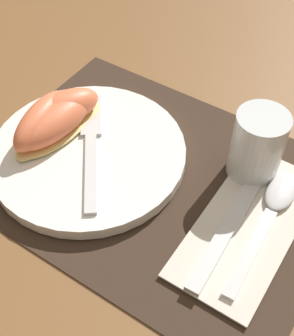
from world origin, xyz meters
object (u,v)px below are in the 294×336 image
object	(u,v)px
plate	(88,153)
fork	(91,140)
knife	(232,220)
citrus_wedge_2	(42,122)
juice_glass	(257,148)
citrus_wedge_0	(64,110)
citrus_wedge_1	(56,122)
spoon	(274,206)

from	to	relation	value
plate	fork	distance (m)	0.02
plate	knife	bearing A→B (deg)	2.90
fork	citrus_wedge_2	xyz separation A→B (m)	(-0.06, -0.02, 0.02)
plate	juice_glass	size ratio (longest dim) A/B	2.75
citrus_wedge_0	citrus_wedge_2	size ratio (longest dim) A/B	0.94
fork	citrus_wedge_1	distance (m)	0.05
spoon	citrus_wedge_2	size ratio (longest dim) A/B	1.55
plate	citrus_wedge_0	xyz separation A→B (m)	(-0.06, 0.03, 0.03)
fork	citrus_wedge_2	world-z (taller)	citrus_wedge_2
juice_glass	citrus_wedge_2	bearing A→B (deg)	-157.37
spoon	fork	world-z (taller)	fork
citrus_wedge_0	citrus_wedge_2	world-z (taller)	citrus_wedge_2
spoon	citrus_wedge_0	bearing A→B (deg)	-174.67
citrus_wedge_2	citrus_wedge_0	bearing A→B (deg)	77.36
juice_glass	citrus_wedge_1	distance (m)	0.25
knife	spoon	size ratio (longest dim) A/B	1.16
juice_glass	knife	size ratio (longest dim) A/B	0.41
juice_glass	citrus_wedge_1	xyz separation A→B (m)	(-0.23, -0.09, -0.01)
citrus_wedge_0	knife	bearing A→B (deg)	-3.43
juice_glass	spoon	size ratio (longest dim) A/B	0.48
citrus_wedge_1	citrus_wedge_0	bearing A→B (deg)	103.09
citrus_wedge_1	fork	bearing A→B (deg)	11.70
plate	knife	size ratio (longest dim) A/B	1.14
knife	citrus_wedge_0	size ratio (longest dim) A/B	1.92
plate	juice_glass	xyz separation A→B (m)	(0.18, 0.09, 0.03)
citrus_wedge_0	citrus_wedge_1	xyz separation A→B (m)	(0.01, -0.02, -0.00)
juice_glass	citrus_wedge_1	size ratio (longest dim) A/B	0.69
spoon	fork	distance (m)	0.24
fork	citrus_wedge_0	size ratio (longest dim) A/B	1.50
citrus_wedge_0	citrus_wedge_2	xyz separation A→B (m)	(-0.01, -0.03, 0.00)
plate	citrus_wedge_2	xyz separation A→B (m)	(-0.06, -0.01, 0.03)
citrus_wedge_0	citrus_wedge_1	bearing A→B (deg)	-76.91
juice_glass	fork	distance (m)	0.20
spoon	citrus_wedge_2	distance (m)	0.30
plate	spoon	size ratio (longest dim) A/B	1.32
juice_glass	knife	world-z (taller)	juice_glass
plate	citrus_wedge_1	distance (m)	0.06
fork	citrus_wedge_1	xyz separation A→B (m)	(-0.05, -0.01, 0.02)
spoon	plate	bearing A→B (deg)	-167.25
knife	citrus_wedge_2	xyz separation A→B (m)	(-0.26, -0.02, 0.03)
spoon	citrus_wedge_0	xyz separation A→B (m)	(-0.29, -0.03, 0.03)
juice_glass	citrus_wedge_2	distance (m)	0.27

